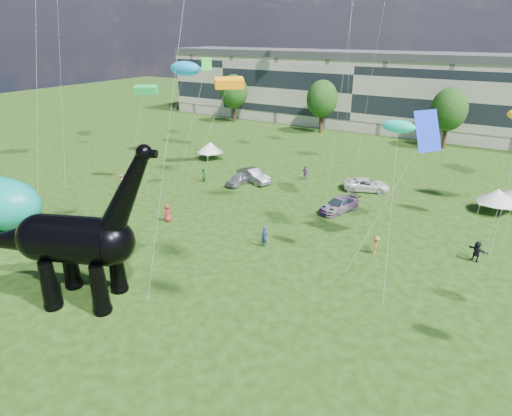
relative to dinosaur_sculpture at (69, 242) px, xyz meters
The scene contains 15 objects.
ground 7.01m from the dinosaur_sculpture, 11.89° to the left, with size 220.00×220.00×0.00m, color #16330C.
terrace_row 63.24m from the dinosaur_sculpture, 92.25° to the left, with size 78.00×11.00×12.00m, color beige.
tree_far_left 59.48m from the dinosaur_sculpture, 114.33° to the left, with size 5.20×5.20×9.44m.
tree_mid_left 54.59m from the dinosaur_sculpture, 96.83° to the left, with size 5.20×5.20×9.44m.
tree_mid_right 55.86m from the dinosaur_sculpture, 75.99° to the left, with size 5.20×5.20×9.44m.
dinosaur_sculpture is the anchor object (origin of this frame).
car_silver 24.98m from the dinosaur_sculpture, 98.24° to the left, with size 1.59×3.96×1.35m, color silver.
car_grey 26.43m from the dinosaur_sculpture, 95.68° to the left, with size 1.63×4.67×1.54m, color slate.
car_white 31.78m from the dinosaur_sculpture, 72.29° to the left, with size 2.29×4.97×1.38m, color white.
car_dark 25.02m from the dinosaur_sculpture, 68.19° to the left, with size 1.90×4.67×1.35m, color #595960.
gazebo_near 37.93m from the dinosaur_sculpture, 54.03° to the left, with size 3.57×3.57×2.46m.
gazebo_left 33.69m from the dinosaur_sculpture, 112.25° to the left, with size 4.42×4.42×2.41m.
inflatable_teal 15.30m from the dinosaur_sculpture, 166.36° to the left, with size 7.62×4.76×4.76m, color #0C938A.
visitors 20.06m from the dinosaur_sculpture, 83.71° to the left, with size 41.68×18.38×1.80m.
kites 25.98m from the dinosaur_sculpture, 105.01° to the left, with size 61.30×51.27×30.96m.
Camera 1 is at (17.06, -15.42, 16.44)m, focal length 30.00 mm.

